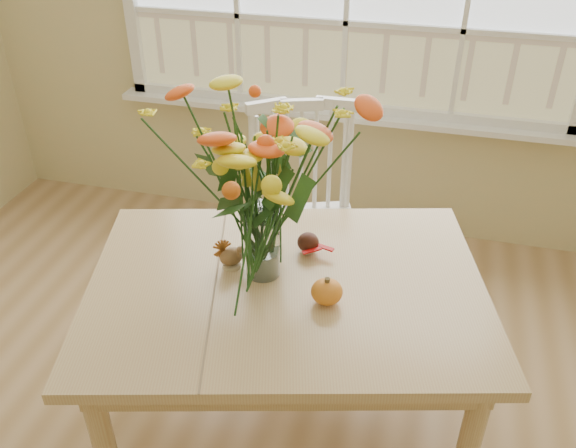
# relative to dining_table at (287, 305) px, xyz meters

# --- Properties ---
(dining_table) EXTENTS (1.49, 1.22, 0.69)m
(dining_table) POSITION_rel_dining_table_xyz_m (0.00, 0.00, 0.00)
(dining_table) COLOR tan
(dining_table) RESTS_ON floor
(windsor_chair) EXTENTS (0.58, 0.56, 0.99)m
(windsor_chair) POSITION_rel_dining_table_xyz_m (-0.11, 0.69, -0.05)
(windsor_chair) COLOR white
(windsor_chair) RESTS_ON floor
(flower_vase) EXTENTS (0.53, 0.53, 0.63)m
(flower_vase) POSITION_rel_dining_table_xyz_m (-0.09, 0.04, 0.47)
(flower_vase) COLOR white
(flower_vase) RESTS_ON dining_table
(pumpkin) EXTENTS (0.10, 0.10, 0.08)m
(pumpkin) POSITION_rel_dining_table_xyz_m (0.14, -0.06, 0.13)
(pumpkin) COLOR #C96517
(pumpkin) RESTS_ON dining_table
(turkey_figurine) EXTENTS (0.10, 0.09, 0.10)m
(turkey_figurine) POSITION_rel_dining_table_xyz_m (-0.20, 0.04, 0.13)
(turkey_figurine) COLOR #CCB78C
(turkey_figurine) RESTS_ON dining_table
(dark_gourd) EXTENTS (0.12, 0.08, 0.07)m
(dark_gourd) POSITION_rel_dining_table_xyz_m (0.03, 0.19, 0.13)
(dark_gourd) COLOR #38160F
(dark_gourd) RESTS_ON dining_table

